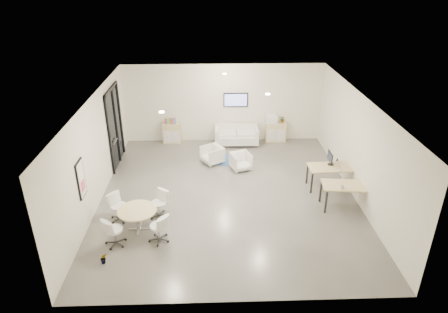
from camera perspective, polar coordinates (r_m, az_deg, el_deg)
name	(u,v)px	position (r m, az deg, el deg)	size (l,w,h in m)	color
room_shell	(228,150)	(12.10, 0.60, 0.97)	(9.60, 10.60, 4.80)	#4F4D48
glass_door	(115,125)	(14.84, -15.33, 4.42)	(0.09, 1.90, 2.85)	black
artwork	(81,179)	(11.23, -19.75, -3.05)	(0.05, 0.54, 1.04)	black
wall_tv	(236,100)	(16.23, 1.68, 8.08)	(0.98, 0.06, 0.58)	black
ceiling_spots	(221,91)	(12.31, -0.48, 9.29)	(3.14, 4.14, 0.03)	#FFEAC6
sideboard_left	(172,133)	(16.56, -7.44, 3.32)	(0.74, 0.39, 0.83)	#D0B97D
sideboard_right	(276,132)	(16.69, 7.37, 3.51)	(0.84, 0.41, 0.84)	#D0B97D
books	(170,121)	(16.38, -7.67, 5.03)	(0.43, 0.14, 0.22)	red
printer	(271,119)	(16.45, 6.76, 5.38)	(0.49, 0.41, 0.34)	white
loveseat	(236,136)	(16.33, 1.77, 2.99)	(1.77, 0.91, 0.66)	beige
blue_rug	(224,160)	(15.10, 0.04, -0.45)	(1.47, 0.98, 0.01)	#2A5081
armchair_left	(212,154)	(14.74, -1.70, 0.37)	(0.69, 0.65, 0.71)	beige
armchair_right	(241,161)	(14.28, 2.42, -0.58)	(0.67, 0.62, 0.69)	beige
desk_rear	(332,169)	(13.38, 15.12, -1.72)	(1.52, 0.80, 0.78)	#D0B97D
desk_front	(347,187)	(12.47, 17.14, -4.21)	(1.52, 0.87, 0.76)	#D0B97D
monitor	(330,158)	(13.36, 14.93, -0.22)	(0.20, 0.50, 0.44)	black
round_table	(137,213)	(11.24, -12.29, -7.83)	(1.07, 1.07, 0.65)	#D0B97D
meeting_chairs	(138,217)	(11.32, -12.22, -8.47)	(2.06, 2.06, 0.82)	white
plant_cabinet	(283,120)	(16.53, 8.37, 5.20)	(0.25, 0.28, 0.22)	#3F7F3F
plant_floor	(104,261)	(10.59, -16.77, -14.10)	(0.17, 0.30, 0.13)	#3F7F3F
cup	(342,187)	(12.17, 16.56, -4.15)	(0.12, 0.09, 0.12)	white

